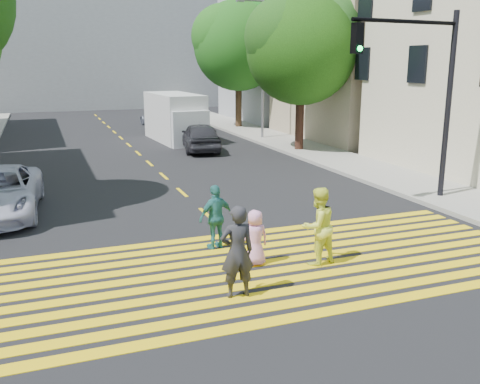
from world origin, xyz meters
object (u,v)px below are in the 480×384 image
pedestrian_child (255,238)px  dark_car_parked (195,122)px  dark_car_near (200,137)px  pedestrian_extra (216,217)px  white_van (176,119)px  tree_right_near (303,43)px  tree_right_far (240,41)px  traffic_signal (425,81)px  pedestrian_woman (318,226)px  silver_car (158,118)px  pedestrian_man (237,252)px

pedestrian_child → dark_car_parked: dark_car_parked is taller
dark_car_near → pedestrian_extra: bearing=83.4°
dark_car_near → white_van: (-0.31, 3.87, 0.56)m
tree_right_near → tree_right_far: tree_right_far is taller
white_van → traffic_signal: size_ratio=0.97×
pedestrian_woman → pedestrian_child: bearing=-29.6°
pedestrian_child → silver_car: size_ratio=0.31×
pedestrian_man → pedestrian_child: bearing=-122.2°
dark_car_near → pedestrian_child: bearing=86.3°
tree_right_near → pedestrian_woman: (-6.86, -14.46, -4.61)m
dark_car_near → silver_car: bearing=-82.7°
dark_car_parked → pedestrian_extra: bearing=-96.7°
pedestrian_child → dark_car_near: (3.40, 16.09, 0.10)m
silver_car → white_van: 7.69m
pedestrian_woman → tree_right_far: bearing=-118.8°
dark_car_near → dark_car_parked: size_ratio=1.10×
traffic_signal → pedestrian_child: bearing=-162.0°
tree_right_far → dark_car_parked: (-3.52, -0.90, -5.30)m
pedestrian_child → pedestrian_man: bearing=52.5°
silver_car → dark_car_near: bearing=83.8°
dark_car_near → traffic_signal: (3.70, -12.85, 3.26)m
tree_right_far → pedestrian_man: tree_right_far is taller
pedestrian_woman → silver_car: pedestrian_woman is taller
pedestrian_woman → dark_car_near: size_ratio=0.41×
pedestrian_child → traffic_signal: bearing=-159.2°
pedestrian_extra → tree_right_near: bearing=-139.2°
pedestrian_man → dark_car_near: (4.39, 17.56, -0.20)m
tree_right_near → dark_car_near: (-4.85, 2.06, -4.77)m
pedestrian_man → pedestrian_child: size_ratio=1.44×
dark_car_parked → silver_car: bearing=119.8°
pedestrian_man → tree_right_near: bearing=-119.2°
pedestrian_woman → white_van: white_van is taller
pedestrian_woman → dark_car_near: 16.64m
tree_right_far → pedestrian_extra: 25.34m
tree_right_near → pedestrian_man: (-9.24, -15.51, -4.57)m
tree_right_far → pedestrian_extra: tree_right_far is taller
pedestrian_extra → silver_car: bearing=-113.4°
pedestrian_child → dark_car_parked: 24.11m
white_van → tree_right_far: bearing=34.6°
dark_car_parked → traffic_signal: traffic_signal is taller
tree_right_far → white_van: 8.59m
tree_right_far → dark_car_near: tree_right_far is taller
pedestrian_woman → white_van: 20.46m
silver_car → tree_right_near: bearing=103.8°
traffic_signal → white_van: bearing=96.9°
tree_right_near → pedestrian_extra: size_ratio=4.95×
pedestrian_woman → dark_car_near: (2.01, 16.52, -0.16)m
dark_car_parked → white_van: size_ratio=0.67×
tree_right_near → silver_car: tree_right_near is taller
pedestrian_woman → dark_car_parked: size_ratio=0.45×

